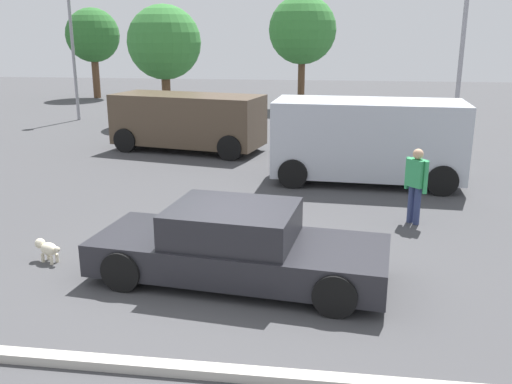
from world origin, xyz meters
name	(u,v)px	position (x,y,z in m)	size (l,w,h in m)	color
ground_plane	(221,278)	(0.00, 0.00, 0.00)	(80.00, 80.00, 0.00)	#424244
sedan_foreground	(237,246)	(0.27, 0.02, 0.56)	(4.84, 2.30, 1.22)	#232328
dog	(47,248)	(-3.12, 0.27, 0.25)	(0.55, 0.34, 0.39)	beige
van_white	(367,139)	(2.64, 6.54, 1.17)	(4.98, 2.47, 2.16)	#B2B7C1
suv_dark	(188,120)	(-3.07, 9.86, 1.04)	(5.26, 2.97, 1.89)	#4C3D2D
pedestrian	(416,180)	(3.46, 3.22, 0.94)	(0.44, 0.46, 1.59)	navy
parking_curb	(177,369)	(0.00, -2.63, 0.06)	(9.91, 0.20, 0.12)	#B7B2A8
light_post_near	(71,30)	(-9.87, 15.98, 3.98)	(0.44, 0.44, 5.78)	gray
light_post_mid	(463,36)	(5.59, 10.12, 3.77)	(0.44, 0.44, 5.44)	gray
tree_back_left	(302,30)	(0.05, 21.47, 4.00)	(3.47, 3.47, 5.75)	brown
tree_back_center	(164,43)	(-5.55, 15.65, 3.45)	(3.16, 3.16, 5.05)	brown
tree_back_right	(93,36)	(-12.75, 24.77, 3.71)	(3.20, 3.20, 5.34)	brown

